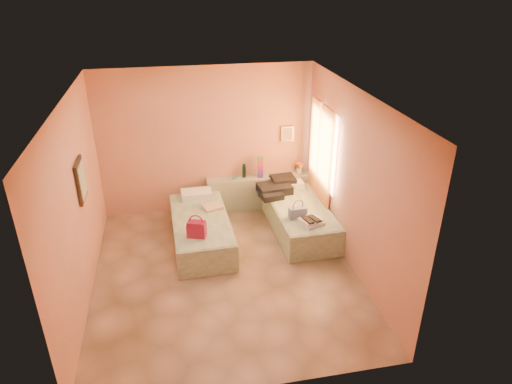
# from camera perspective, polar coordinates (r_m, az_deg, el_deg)

# --- Properties ---
(ground) EXTENTS (4.50, 4.50, 0.00)m
(ground) POSITION_cam_1_polar(r_m,az_deg,el_deg) (7.31, -3.90, -10.03)
(ground) COLOR tan
(ground) RESTS_ON ground
(room_walls) EXTENTS (4.02, 4.51, 2.81)m
(room_walls) POSITION_cam_1_polar(r_m,az_deg,el_deg) (6.97, -3.28, 4.89)
(room_walls) COLOR tan
(room_walls) RESTS_ON ground
(headboard_ledge) EXTENTS (2.05, 0.30, 0.65)m
(headboard_ledge) POSITION_cam_1_polar(r_m,az_deg,el_deg) (9.06, 0.39, 0.07)
(headboard_ledge) COLOR gray
(headboard_ledge) RESTS_ON ground
(bed_left) EXTENTS (0.95, 2.02, 0.50)m
(bed_left) POSITION_cam_1_polar(r_m,az_deg,el_deg) (7.95, -6.88, -4.78)
(bed_left) COLOR beige
(bed_left) RESTS_ON ground
(bed_right) EXTENTS (0.95, 2.02, 0.50)m
(bed_right) POSITION_cam_1_polar(r_m,az_deg,el_deg) (8.31, 5.39, -3.22)
(bed_right) COLOR beige
(bed_right) RESTS_ON ground
(water_bottle) EXTENTS (0.10, 0.10, 0.26)m
(water_bottle) POSITION_cam_1_polar(r_m,az_deg,el_deg) (8.85, -1.49, 2.67)
(water_bottle) COLOR #143723
(water_bottle) RESTS_ON headboard_ledge
(rainbow_box) EXTENTS (0.10, 0.10, 0.42)m
(rainbow_box) POSITION_cam_1_polar(r_m,az_deg,el_deg) (8.82, 0.54, 3.15)
(rainbow_box) COLOR maroon
(rainbow_box) RESTS_ON headboard_ledge
(small_dish) EXTENTS (0.13, 0.13, 0.03)m
(small_dish) POSITION_cam_1_polar(r_m,az_deg,el_deg) (8.84, -2.64, 1.78)
(small_dish) COLOR #519573
(small_dish) RESTS_ON headboard_ledge
(green_book) EXTENTS (0.19, 0.16, 0.03)m
(green_book) POSITION_cam_1_polar(r_m,az_deg,el_deg) (8.91, 2.21, 1.98)
(green_book) COLOR #264833
(green_book) RESTS_ON headboard_ledge
(flower_vase) EXTENTS (0.27, 0.27, 0.27)m
(flower_vase) POSITION_cam_1_polar(r_m,az_deg,el_deg) (9.09, 5.46, 3.22)
(flower_vase) COLOR white
(flower_vase) RESTS_ON headboard_ledge
(magenta_handbag) EXTENTS (0.33, 0.25, 0.27)m
(magenta_handbag) POSITION_cam_1_polar(r_m,az_deg,el_deg) (7.24, -7.44, -4.58)
(magenta_handbag) COLOR maroon
(magenta_handbag) RESTS_ON bed_left
(khaki_garment) EXTENTS (0.39, 0.34, 0.05)m
(khaki_garment) POSITION_cam_1_polar(r_m,az_deg,el_deg) (8.08, -5.45, -1.89)
(khaki_garment) COLOR tan
(khaki_garment) RESTS_ON bed_left
(clothes_pile) EXTENTS (0.72, 0.72, 0.20)m
(clothes_pile) POSITION_cam_1_polar(r_m,az_deg,el_deg) (8.61, 2.69, 0.61)
(clothes_pile) COLOR black
(clothes_pile) RESTS_ON bed_right
(blue_handbag) EXTENTS (0.31, 0.15, 0.20)m
(blue_handbag) POSITION_cam_1_polar(r_m,az_deg,el_deg) (7.74, 5.23, -2.61)
(blue_handbag) COLOR #3A548B
(blue_handbag) RESTS_ON bed_right
(towel_stack) EXTENTS (0.44, 0.41, 0.10)m
(towel_stack) POSITION_cam_1_polar(r_m,az_deg,el_deg) (7.60, 6.97, -3.72)
(towel_stack) COLOR white
(towel_stack) RESTS_ON bed_right
(sandal_pair) EXTENTS (0.26, 0.30, 0.03)m
(sandal_pair) POSITION_cam_1_polar(r_m,az_deg,el_deg) (7.54, 6.94, -3.42)
(sandal_pair) COLOR black
(sandal_pair) RESTS_ON towel_stack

